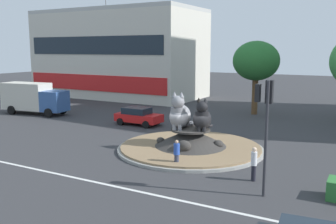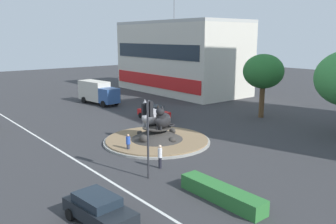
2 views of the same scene
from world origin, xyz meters
name	(u,v)px [view 1 (image 1 of 2)]	position (x,y,z in m)	size (l,w,h in m)	color
ground_plane	(190,150)	(0.00, 0.00, 0.00)	(160.00, 160.00, 0.00)	#333335
lane_centreline	(120,187)	(0.00, -7.93, 0.00)	(112.00, 0.20, 0.01)	silver
roundabout_island	(190,142)	(0.01, -0.01, 0.52)	(9.74, 9.74, 1.46)	gray
cat_statue_grey	(180,115)	(-0.72, -0.17, 2.37)	(1.82, 2.70, 2.50)	gray
cat_statue_black	(202,118)	(0.80, 0.06, 2.26)	(1.82, 2.35, 2.19)	black
traffic_light_mast	(266,112)	(6.35, -5.53, 3.90)	(0.73, 0.52, 5.34)	#2D2D33
shophouse_block	(119,54)	(-21.83, 21.88, 6.00)	(23.44, 11.77, 17.86)	beige
broadleaf_tree_behind_island	(256,61)	(-0.28, 15.91, 5.45)	(4.72, 4.72, 7.51)	brown
pedestrian_blue_shirt	(177,153)	(0.88, -3.67, 0.82)	(0.36, 0.36, 1.57)	#33384C
pedestrian_white_shirt	(254,163)	(5.42, -3.84, 0.96)	(0.31, 0.31, 1.78)	black
sedan_on_far_lane	(138,116)	(-7.74, 5.40, 0.82)	(4.13, 2.11, 1.57)	red
delivery_box_truck	(33,98)	(-20.45, 4.95, 1.72)	(7.37, 3.18, 3.21)	#335693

